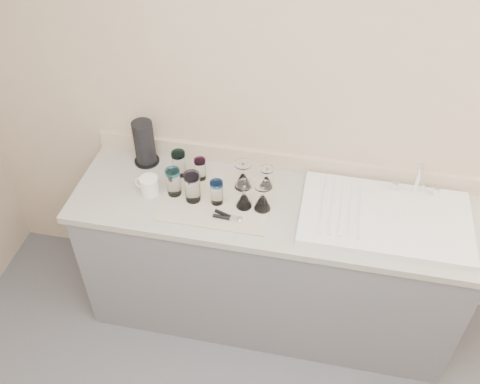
% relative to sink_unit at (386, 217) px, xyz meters
% --- Properties ---
extents(room_envelope, '(3.54, 3.50, 2.52)m').
position_rel_sink_unit_xyz_m(room_envelope, '(-0.55, -1.20, 0.64)').
color(room_envelope, '#515256').
rests_on(room_envelope, ground).
extents(counter_unit, '(2.06, 0.62, 0.90)m').
position_rel_sink_unit_xyz_m(counter_unit, '(-0.55, -0.00, -0.47)').
color(counter_unit, slate).
rests_on(counter_unit, ground).
extents(sink_unit, '(0.82, 0.50, 0.22)m').
position_rel_sink_unit_xyz_m(sink_unit, '(0.00, 0.00, 0.00)').
color(sink_unit, white).
rests_on(sink_unit, counter_unit).
extents(dish_towel, '(0.55, 0.42, 0.01)m').
position_rel_sink_unit_xyz_m(dish_towel, '(-0.84, -0.02, -0.02)').
color(dish_towel, beige).
rests_on(dish_towel, counter_unit).
extents(tumbler_teal, '(0.07, 0.07, 0.15)m').
position_rel_sink_unit_xyz_m(tumbler_teal, '(-1.08, 0.12, 0.06)').
color(tumbler_teal, white).
rests_on(tumbler_teal, dish_towel).
extents(tumbler_cyan, '(0.06, 0.06, 0.12)m').
position_rel_sink_unit_xyz_m(tumbler_cyan, '(-0.96, 0.11, 0.05)').
color(tumbler_cyan, white).
rests_on(tumbler_cyan, dish_towel).
extents(tumbler_magenta, '(0.08, 0.08, 0.15)m').
position_rel_sink_unit_xyz_m(tumbler_magenta, '(-1.06, -0.03, 0.07)').
color(tumbler_magenta, white).
rests_on(tumbler_magenta, dish_towel).
extents(tumbler_blue, '(0.08, 0.08, 0.16)m').
position_rel_sink_unit_xyz_m(tumbler_blue, '(-0.96, -0.05, 0.07)').
color(tumbler_blue, white).
rests_on(tumbler_blue, dish_towel).
extents(tumbler_lavender, '(0.07, 0.07, 0.13)m').
position_rel_sink_unit_xyz_m(tumbler_lavender, '(-0.83, -0.05, 0.06)').
color(tumbler_lavender, white).
rests_on(tumbler_lavender, dish_towel).
extents(goblet_back_left, '(0.09, 0.09, 0.16)m').
position_rel_sink_unit_xyz_m(goblet_back_left, '(-0.73, 0.09, 0.04)').
color(goblet_back_left, white).
rests_on(goblet_back_left, dish_towel).
extents(goblet_back_right, '(0.07, 0.07, 0.12)m').
position_rel_sink_unit_xyz_m(goblet_back_right, '(-0.61, 0.11, 0.03)').
color(goblet_back_right, white).
rests_on(goblet_back_right, dish_towel).
extents(goblet_front_left, '(0.08, 0.08, 0.15)m').
position_rel_sink_unit_xyz_m(goblet_front_left, '(-0.69, -0.05, 0.04)').
color(goblet_front_left, white).
rests_on(goblet_front_left, dish_towel).
extents(goblet_front_right, '(0.09, 0.09, 0.15)m').
position_rel_sink_unit_xyz_m(goblet_front_right, '(-0.60, -0.05, 0.04)').
color(goblet_front_right, white).
rests_on(goblet_front_right, dish_towel).
extents(can_opener, '(0.15, 0.07, 0.02)m').
position_rel_sink_unit_xyz_m(can_opener, '(-0.75, -0.15, -0.00)').
color(can_opener, silver).
rests_on(can_opener, dish_towel).
extents(white_mug, '(0.14, 0.11, 0.10)m').
position_rel_sink_unit_xyz_m(white_mug, '(-1.19, -0.04, 0.03)').
color(white_mug, white).
rests_on(white_mug, counter_unit).
extents(paper_towel_roll, '(0.14, 0.14, 0.26)m').
position_rel_sink_unit_xyz_m(paper_towel_roll, '(-1.29, 0.19, 0.11)').
color(paper_towel_roll, black).
rests_on(paper_towel_roll, counter_unit).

